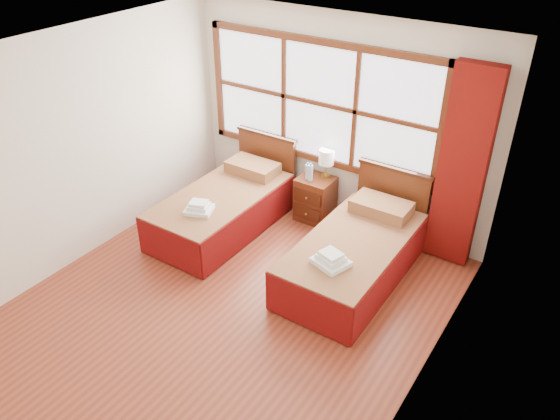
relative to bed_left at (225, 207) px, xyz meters
The scene contains 15 objects.
floor 1.58m from the bed_left, 50.57° to the right, with size 4.50×4.50×0.00m, color brown.
ceiling 2.78m from the bed_left, 50.57° to the right, with size 4.50×4.50×0.00m, color white.
wall_back 1.76m from the bed_left, 46.90° to the left, with size 4.00×4.00×0.00m, color silver.
wall_left 1.87m from the bed_left, 130.28° to the right, with size 4.50×4.50×0.00m, color silver.
wall_right 3.37m from the bed_left, 21.87° to the right, with size 4.50×4.50×0.00m, color silver.
window 1.74m from the bed_left, 54.07° to the left, with size 3.16×0.06×1.56m.
curtain 2.88m from the bed_left, 19.44° to the left, with size 0.50×0.16×2.30m, color maroon.
bed_left is the anchor object (origin of this frame).
bed_right 1.84m from the bed_left, ahead, with size 0.99×2.01×0.96m.
nightstand 1.17m from the bed_left, 42.97° to the left, with size 0.44×0.44×0.59m.
towels_left 0.59m from the bed_left, 84.23° to the right, with size 0.39×0.37×0.13m.
towels_right 1.93m from the bed_left, 17.22° to the right, with size 0.41×0.38×0.14m.
lamp 1.42m from the bed_left, 44.66° to the left, with size 0.19×0.19×0.37m.
bottle_near 1.14m from the bed_left, 44.27° to the left, with size 0.06×0.06×0.22m.
bottle_far 1.17m from the bed_left, 42.00° to the left, with size 0.06×0.06×0.23m.
Camera 1 is at (2.85, -3.32, 3.86)m, focal length 35.00 mm.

